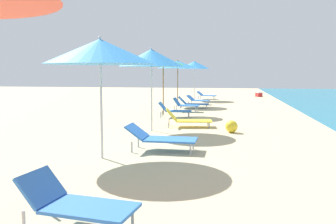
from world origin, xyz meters
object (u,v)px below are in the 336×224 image
(lounger_fourth_shoreside, at_px, (187,119))
(lounger_farthest_shoreside, at_px, (206,95))
(lounger_sixth_shoreside, at_px, (198,100))
(lounger_second_shoreside, at_px, (75,202))
(umbrella_farthest, at_px, (194,65))
(cooler_box, at_px, (259,94))
(umbrella_fourth, at_px, (151,58))
(umbrella_sixth, at_px, (178,65))
(lounger_fifth_inland, at_px, (174,110))
(umbrella_third, at_px, (100,52))
(umbrella_fifth, at_px, (163,61))
(lounger_third_shoreside, at_px, (161,137))
(lounger_fifth_shoreside, at_px, (185,104))
(lounger_sixth_inland, at_px, (193,103))
(beach_ball, at_px, (232,127))

(lounger_fourth_shoreside, distance_m, lounger_farthest_shoreside, 12.73)
(lounger_sixth_shoreside, bearing_deg, lounger_second_shoreside, -78.17)
(umbrella_farthest, relative_size, cooler_box, 3.99)
(umbrella_fourth, relative_size, lounger_fourth_shoreside, 1.61)
(umbrella_sixth, xyz_separation_m, lounger_sixth_shoreside, (0.99, 1.12, -1.95))
(lounger_fourth_shoreside, distance_m, lounger_sixth_shoreside, 8.58)
(lounger_second_shoreside, bearing_deg, lounger_fifth_inland, 100.43)
(lounger_fourth_shoreside, height_order, cooler_box, lounger_fourth_shoreside)
(umbrella_third, distance_m, umbrella_fifth, 8.00)
(umbrella_fifth, distance_m, lounger_fifth_inland, 2.26)
(umbrella_third, height_order, lounger_farthest_shoreside, umbrella_third)
(lounger_third_shoreside, relative_size, umbrella_fourth, 0.63)
(umbrella_fourth, xyz_separation_m, umbrella_sixth, (-0.41, 8.41, -0.01))
(lounger_second_shoreside, bearing_deg, umbrella_sixth, 101.73)
(lounger_second_shoreside, relative_size, lounger_third_shoreside, 0.86)
(umbrella_third, height_order, cooler_box, umbrella_third)
(lounger_fifth_shoreside, bearing_deg, lounger_third_shoreside, -84.48)
(lounger_farthest_shoreside, bearing_deg, umbrella_fifth, -88.79)
(umbrella_third, relative_size, umbrella_sixth, 1.02)
(lounger_second_shoreside, height_order, lounger_fifth_shoreside, lounger_fifth_shoreside)
(lounger_fourth_shoreside, distance_m, lounger_fifth_shoreside, 4.65)
(lounger_sixth_inland, distance_m, lounger_farthest_shoreside, 6.45)
(lounger_third_shoreside, xyz_separation_m, umbrella_farthest, (-0.75, 15.47, 1.97))
(cooler_box, bearing_deg, umbrella_fourth, -104.92)
(beach_ball, bearing_deg, lounger_second_shoreside, -104.17)
(lounger_fourth_shoreside, bearing_deg, umbrella_fourth, -144.08)
(lounger_fifth_shoreside, xyz_separation_m, beach_ball, (2.08, -5.52, -0.15))
(lounger_fifth_inland, bearing_deg, lounger_second_shoreside, -91.02)
(lounger_farthest_shoreside, bearing_deg, lounger_sixth_inland, -83.72)
(lounger_sixth_shoreside, relative_size, lounger_sixth_inland, 0.86)
(beach_ball, bearing_deg, lounger_sixth_shoreside, 101.05)
(umbrella_fifth, bearing_deg, lounger_farthest_shoreside, 82.57)
(cooler_box, bearing_deg, lounger_sixth_shoreside, -118.01)
(lounger_sixth_shoreside, xyz_separation_m, lounger_farthest_shoreside, (0.21, 4.16, 0.02))
(lounger_fourth_shoreside, height_order, lounger_sixth_shoreside, lounger_fourth_shoreside)
(lounger_third_shoreside, bearing_deg, lounger_second_shoreside, -91.95)
(lounger_second_shoreside, xyz_separation_m, lounger_sixth_shoreside, (-0.07, 16.55, -0.05))
(umbrella_sixth, height_order, lounger_sixth_shoreside, umbrella_sixth)
(umbrella_sixth, height_order, beach_ball, umbrella_sixth)
(umbrella_fifth, height_order, umbrella_farthest, umbrella_farthest)
(umbrella_third, height_order, lounger_fifth_shoreside, umbrella_third)
(lounger_farthest_shoreside, height_order, cooler_box, lounger_farthest_shoreside)
(lounger_fifth_inland, bearing_deg, beach_ball, -59.37)
(lounger_second_shoreside, height_order, lounger_sixth_inland, lounger_second_shoreside)
(lounger_fourth_shoreside, height_order, lounger_farthest_shoreside, lounger_fourth_shoreside)
(lounger_fifth_inland, height_order, lounger_farthest_shoreside, lounger_fifth_inland)
(lounger_second_shoreside, distance_m, umbrella_sixth, 15.58)
(umbrella_fourth, xyz_separation_m, lounger_sixth_shoreside, (0.58, 9.53, -1.97))
(lounger_fourth_shoreside, height_order, umbrella_fifth, umbrella_fifth)
(umbrella_third, height_order, beach_ball, umbrella_third)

